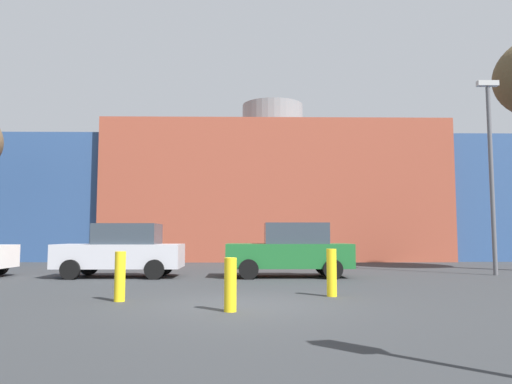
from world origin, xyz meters
name	(u,v)px	position (x,y,z in m)	size (l,w,h in m)	color
ground_plane	(242,305)	(0.00, 0.00, 0.00)	(200.00, 200.00, 0.00)	#2D3033
building_backdrop	(273,198)	(1.75, 21.47, 3.94)	(38.63, 10.00, 10.11)	#9E4733
parked_car_1	(122,250)	(-4.34, 7.03, 0.94)	(4.35, 2.13, 1.89)	silver
parked_car_2	(290,250)	(1.63, 7.03, 0.95)	(4.41, 2.16, 1.91)	#1E662D
bollard_yellow_0	(332,273)	(2.14, 1.40, 0.57)	(0.24, 0.24, 1.14)	yellow
bollard_yellow_1	(120,276)	(-2.74, 0.59, 0.55)	(0.24, 0.24, 1.11)	yellow
bollard_yellow_2	(230,285)	(-0.22, -0.93, 0.52)	(0.24, 0.24, 1.03)	yellow
street_lamp	(491,163)	(9.31, 7.67, 4.21)	(0.80, 0.24, 7.38)	#59595E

